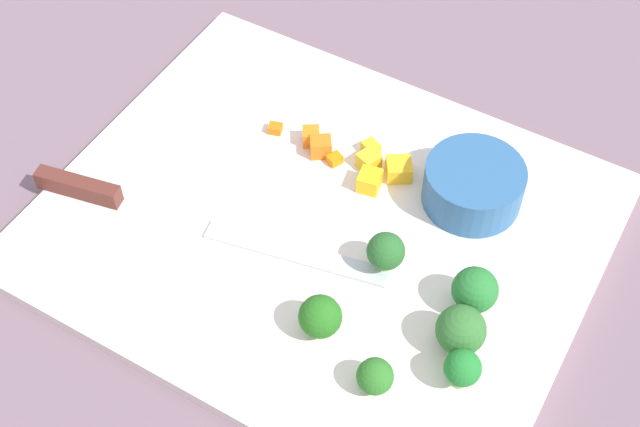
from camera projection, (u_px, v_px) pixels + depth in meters
name	position (u px, v px, depth m)	size (l,w,h in m)	color
ground_plane	(320.00, 230.00, 0.75)	(4.00, 4.00, 0.00)	slate
cutting_board	(320.00, 225.00, 0.74)	(0.45, 0.37, 0.01)	white
prep_bowl	(473.00, 185.00, 0.74)	(0.08, 0.08, 0.04)	#2D5E93
chef_knife	(144.00, 207.00, 0.74)	(0.31, 0.08, 0.02)	silver
carrot_dice_0	(311.00, 137.00, 0.79)	(0.02, 0.01, 0.02)	orange
carrot_dice_1	(335.00, 159.00, 0.78)	(0.01, 0.01, 0.01)	orange
carrot_dice_2	(321.00, 147.00, 0.78)	(0.02, 0.02, 0.02)	orange
carrot_dice_3	(275.00, 128.00, 0.80)	(0.01, 0.01, 0.01)	orange
pepper_dice_0	(369.00, 161.00, 0.77)	(0.02, 0.02, 0.01)	yellow
pepper_dice_1	(370.00, 181.00, 0.76)	(0.02, 0.02, 0.02)	yellow
pepper_dice_2	(399.00, 169.00, 0.77)	(0.02, 0.02, 0.02)	yellow
pepper_dice_3	(367.00, 146.00, 0.79)	(0.01, 0.01, 0.01)	yellow
broccoli_floret_0	(375.00, 377.00, 0.63)	(0.03, 0.03, 0.03)	#94BF5A
broccoli_floret_1	(320.00, 317.00, 0.66)	(0.03, 0.03, 0.04)	#7FBC62
broccoli_floret_2	(462.00, 369.00, 0.63)	(0.03, 0.03, 0.04)	#84AC63
broccoli_floret_3	(475.00, 290.00, 0.67)	(0.04, 0.04, 0.04)	#89BB59
broccoli_floret_4	(461.00, 330.00, 0.65)	(0.04, 0.04, 0.04)	#88C25F
broccoli_floret_5	(386.00, 252.00, 0.69)	(0.03, 0.03, 0.04)	#82B655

